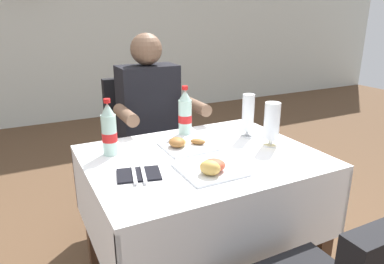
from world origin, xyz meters
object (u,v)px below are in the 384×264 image
napkin_cutlery_set (139,174)px  cola_bottle_primary (185,113)px  seated_diner_far (152,125)px  plate_far_diner (184,144)px  main_dining_table (202,192)px  chair_far_diner_seat (145,143)px  beer_glass_middle (248,115)px  cola_bottle_secondary (109,131)px  beer_glass_left (272,124)px  plate_near_camera (211,167)px

napkin_cutlery_set → cola_bottle_primary: bearing=44.3°
cola_bottle_primary → seated_diner_far: bearing=97.1°
plate_far_diner → napkin_cutlery_set: 0.35m
main_dining_table → seated_diner_far: (0.02, 0.68, 0.14)m
main_dining_table → chair_far_diner_seat: (0.00, 0.79, -0.02)m
beer_glass_middle → main_dining_table: bearing=-159.8°
main_dining_table → cola_bottle_secondary: 0.51m
beer_glass_left → beer_glass_middle: size_ratio=0.96×
main_dining_table → cola_bottle_primary: (0.07, 0.31, 0.30)m
seated_diner_far → beer_glass_middle: (0.31, -0.56, 0.16)m
plate_far_diner → beer_glass_left: beer_glass_left is taller
cola_bottle_primary → cola_bottle_secondary: cola_bottle_secondary is taller
cola_bottle_secondary → chair_far_diner_seat: bearing=58.3°
main_dining_table → cola_bottle_primary: cola_bottle_primary is taller
beer_glass_left → cola_bottle_primary: bearing=128.9°
main_dining_table → chair_far_diner_seat: bearing=90.0°
chair_far_diner_seat → beer_glass_middle: beer_glass_middle is taller
beer_glass_left → chair_far_diner_seat: bearing=112.8°
beer_glass_middle → napkin_cutlery_set: 0.69m
main_dining_table → plate_near_camera: plate_near_camera is taller
main_dining_table → chair_far_diner_seat: size_ratio=1.05×
plate_far_diner → beer_glass_middle: bearing=0.4°
beer_glass_left → cola_bottle_secondary: (-0.71, 0.24, 0.00)m
cola_bottle_primary → beer_glass_middle: bearing=-34.8°
plate_near_camera → napkin_cutlery_set: bearing=157.9°
seated_diner_far → beer_glass_middle: 0.66m
chair_far_diner_seat → beer_glass_middle: 0.81m
main_dining_table → cola_bottle_primary: 0.43m
plate_near_camera → beer_glass_left: (0.41, 0.14, 0.09)m
plate_near_camera → seated_diner_far: bearing=84.9°
chair_far_diner_seat → napkin_cutlery_set: (-0.32, -0.86, 0.21)m
chair_far_diner_seat → beer_glass_left: beer_glass_left is taller
plate_far_diner → beer_glass_middle: size_ratio=1.02×
seated_diner_far → cola_bottle_secondary: bearing=-128.6°
beer_glass_middle → plate_near_camera: bearing=-142.2°
beer_glass_left → plate_near_camera: bearing=-161.6°
plate_near_camera → plate_far_diner: 0.30m
seated_diner_far → plate_near_camera: 0.86m
beer_glass_left → napkin_cutlery_set: bearing=-177.7°
main_dining_table → plate_far_diner: size_ratio=4.47×
chair_far_diner_seat → plate_far_diner: 0.70m
cola_bottle_primary → cola_bottle_secondary: size_ratio=0.99×
seated_diner_far → cola_bottle_primary: size_ratio=4.92×
chair_far_diner_seat → beer_glass_left: bearing=-67.2°
plate_far_diner → beer_glass_left: 0.43m
seated_diner_far → beer_glass_left: seated_diner_far is taller
plate_near_camera → napkin_cutlery_set: plate_near_camera is taller
seated_diner_far → plate_near_camera: bearing=-95.1°
seated_diner_far → beer_glass_left: (0.33, -0.72, 0.16)m
beer_glass_middle → napkin_cutlery_set: beer_glass_middle is taller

